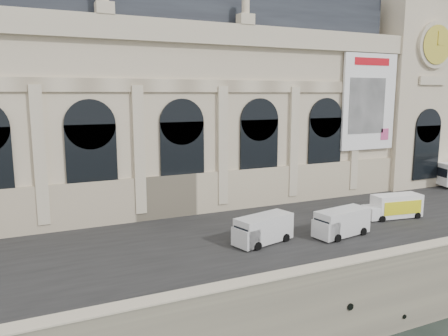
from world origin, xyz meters
name	(u,v)px	position (x,y,z in m)	size (l,w,h in m)	color
quay	(179,211)	(0.00, 35.00, 3.00)	(160.00, 70.00, 6.00)	gray
street	(245,230)	(0.00, 14.00, 6.03)	(160.00, 24.00, 0.06)	#2D2D2D
parapet	(326,272)	(0.00, 0.60, 6.62)	(160.00, 1.40, 1.21)	gray
museum	(143,97)	(-5.98, 30.86, 19.72)	(69.00, 18.70, 29.10)	beige
clock_pavilion	(395,73)	(34.00, 27.93, 23.42)	(13.00, 14.72, 36.70)	beige
van_b	(261,230)	(-0.52, 9.75, 7.38)	(6.45, 3.70, 2.70)	silver
van_c	(340,223)	(7.68, 8.36, 7.39)	(6.38, 3.23, 2.71)	silver
box_truck	(394,206)	(17.62, 10.98, 7.38)	(7.03, 3.17, 2.74)	white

